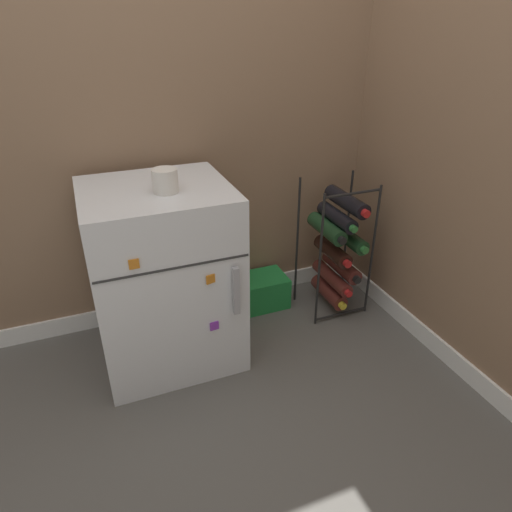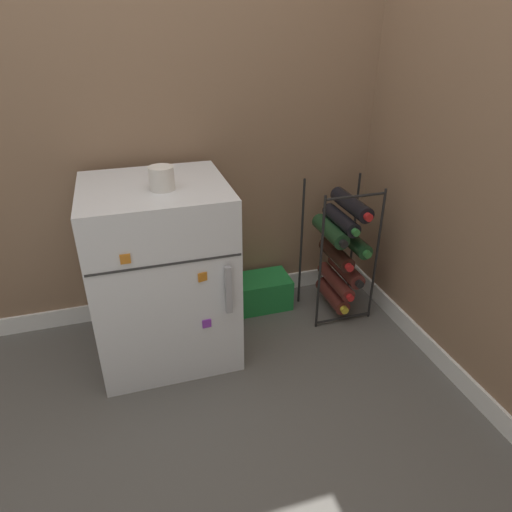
# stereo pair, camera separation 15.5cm
# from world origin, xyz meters

# --- Properties ---
(ground_plane) EXTENTS (14.00, 14.00, 0.00)m
(ground_plane) POSITION_xyz_m (0.00, 0.00, 0.00)
(ground_plane) COLOR #56544F
(wall_back) EXTENTS (6.72, 0.07, 2.50)m
(wall_back) POSITION_xyz_m (0.00, 0.59, 1.24)
(wall_back) COLOR #84664C
(wall_back) RESTS_ON ground_plane
(mini_fridge) EXTENTS (0.58, 0.56, 0.79)m
(mini_fridge) POSITION_xyz_m (-0.26, 0.24, 0.39)
(mini_fridge) COLOR silver
(mini_fridge) RESTS_ON ground_plane
(wine_rack) EXTENTS (0.30, 0.32, 0.69)m
(wine_rack) POSITION_xyz_m (0.61, 0.29, 0.35)
(wine_rack) COLOR black
(wine_rack) RESTS_ON ground_plane
(soda_box) EXTENTS (0.29, 0.19, 0.17)m
(soda_box) POSITION_xyz_m (0.25, 0.43, 0.08)
(soda_box) COLOR #1E7F38
(soda_box) RESTS_ON ground_plane
(fridge_top_cup) EXTENTS (0.10, 0.10, 0.09)m
(fridge_top_cup) POSITION_xyz_m (-0.23, 0.17, 0.83)
(fridge_top_cup) COLOR silver
(fridge_top_cup) RESTS_ON mini_fridge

